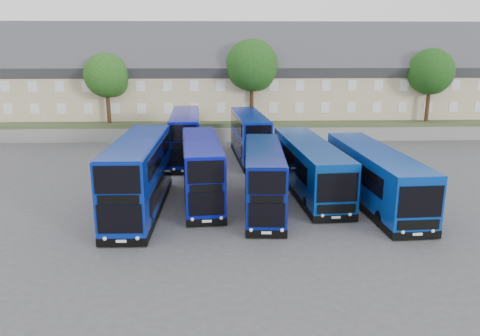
{
  "coord_description": "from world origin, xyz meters",
  "views": [
    {
      "loc": [
        -1.11,
        -27.45,
        10.26
      ],
      "look_at": [
        -0.07,
        3.6,
        2.2
      ],
      "focal_mm": 35.0,
      "sensor_mm": 36.0,
      "label": 1
    }
  ],
  "objects_px": {
    "coach_east_a": "(309,168)",
    "dd_front_mid": "(202,171)",
    "tree_east": "(432,73)",
    "tree_far": "(455,68)",
    "tree_west": "(108,77)",
    "tree_mid": "(253,67)",
    "dd_front_left": "(139,177)"
  },
  "relations": [
    {
      "from": "tree_west",
      "to": "tree_east",
      "type": "relative_size",
      "value": 0.94
    },
    {
      "from": "tree_west",
      "to": "tree_mid",
      "type": "bearing_deg",
      "value": 1.79
    },
    {
      "from": "coach_east_a",
      "to": "tree_east",
      "type": "relative_size",
      "value": 1.65
    },
    {
      "from": "dd_front_left",
      "to": "tree_mid",
      "type": "distance_m",
      "value": 26.48
    },
    {
      "from": "dd_front_left",
      "to": "coach_east_a",
      "type": "distance_m",
      "value": 12.2
    },
    {
      "from": "dd_front_mid",
      "to": "coach_east_a",
      "type": "distance_m",
      "value": 7.89
    },
    {
      "from": "tree_mid",
      "to": "tree_east",
      "type": "height_order",
      "value": "tree_mid"
    },
    {
      "from": "tree_west",
      "to": "tree_mid",
      "type": "distance_m",
      "value": 16.04
    },
    {
      "from": "tree_east",
      "to": "tree_far",
      "type": "distance_m",
      "value": 9.23
    },
    {
      "from": "tree_far",
      "to": "coach_east_a",
      "type": "bearing_deg",
      "value": -130.69
    },
    {
      "from": "dd_front_mid",
      "to": "tree_far",
      "type": "distance_m",
      "value": 42.48
    },
    {
      "from": "dd_front_left",
      "to": "tree_east",
      "type": "height_order",
      "value": "tree_east"
    },
    {
      "from": "tree_mid",
      "to": "dd_front_mid",
      "type": "bearing_deg",
      "value": -102.3
    },
    {
      "from": "coach_east_a",
      "to": "tree_far",
      "type": "distance_m",
      "value": 36.0
    },
    {
      "from": "coach_east_a",
      "to": "tree_east",
      "type": "xyz_separation_m",
      "value": [
        17.14,
        19.92,
        5.61
      ]
    },
    {
      "from": "dd_front_mid",
      "to": "tree_mid",
      "type": "bearing_deg",
      "value": 72.27
    },
    {
      "from": "coach_east_a",
      "to": "tree_mid",
      "type": "bearing_deg",
      "value": 93.57
    },
    {
      "from": "tree_mid",
      "to": "coach_east_a",
      "type": "bearing_deg",
      "value": -82.04
    },
    {
      "from": "tree_west",
      "to": "coach_east_a",
      "type": "bearing_deg",
      "value": -46.57
    },
    {
      "from": "tree_mid",
      "to": "tree_east",
      "type": "distance_m",
      "value": 20.02
    },
    {
      "from": "coach_east_a",
      "to": "tree_mid",
      "type": "xyz_separation_m",
      "value": [
        -2.86,
        20.42,
        6.29
      ]
    },
    {
      "from": "tree_west",
      "to": "dd_front_mid",
      "type": "bearing_deg",
      "value": -62.72
    },
    {
      "from": "tree_east",
      "to": "tree_west",
      "type": "bearing_deg",
      "value": -180.0
    },
    {
      "from": "dd_front_left",
      "to": "coach_east_a",
      "type": "relative_size",
      "value": 0.87
    },
    {
      "from": "dd_front_mid",
      "to": "coach_east_a",
      "type": "relative_size",
      "value": 0.8
    },
    {
      "from": "coach_east_a",
      "to": "dd_front_mid",
      "type": "bearing_deg",
      "value": -171.63
    },
    {
      "from": "coach_east_a",
      "to": "tree_east",
      "type": "height_order",
      "value": "tree_east"
    },
    {
      "from": "coach_east_a",
      "to": "tree_west",
      "type": "height_order",
      "value": "tree_west"
    },
    {
      "from": "coach_east_a",
      "to": "tree_mid",
      "type": "relative_size",
      "value": 1.46
    },
    {
      "from": "dd_front_left",
      "to": "tree_mid",
      "type": "relative_size",
      "value": 1.27
    },
    {
      "from": "dd_front_mid",
      "to": "tree_west",
      "type": "distance_m",
      "value": 24.88
    },
    {
      "from": "dd_front_left",
      "to": "tree_west",
      "type": "height_order",
      "value": "tree_west"
    }
  ]
}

